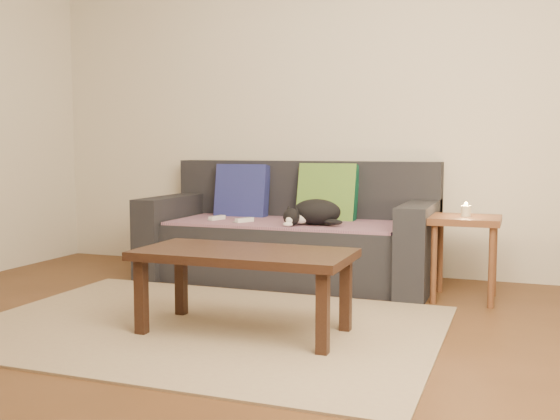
{
  "coord_description": "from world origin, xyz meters",
  "views": [
    {
      "loc": [
        1.59,
        -2.97,
        0.98
      ],
      "look_at": [
        0.05,
        1.2,
        0.55
      ],
      "focal_mm": 42.0,
      "sensor_mm": 36.0,
      "label": 1
    }
  ],
  "objects_px": {
    "sofa": "(291,238)",
    "side_table": "(465,231)",
    "cat": "(314,213)",
    "wii_remote_b": "(245,220)",
    "coffee_table": "(244,261)",
    "wii_remote_a": "(217,218)"
  },
  "relations": [
    {
      "from": "sofa",
      "to": "wii_remote_a",
      "type": "bearing_deg",
      "value": -161.2
    },
    {
      "from": "coffee_table",
      "to": "side_table",
      "type": "bearing_deg",
      "value": 50.02
    },
    {
      "from": "coffee_table",
      "to": "cat",
      "type": "bearing_deg",
      "value": 90.05
    },
    {
      "from": "sofa",
      "to": "cat",
      "type": "xyz_separation_m",
      "value": [
        0.25,
        -0.23,
        0.22
      ]
    },
    {
      "from": "wii_remote_a",
      "to": "side_table",
      "type": "relative_size",
      "value": 0.28
    },
    {
      "from": "cat",
      "to": "wii_remote_a",
      "type": "distance_m",
      "value": 0.78
    },
    {
      "from": "sofa",
      "to": "cat",
      "type": "height_order",
      "value": "sofa"
    },
    {
      "from": "sofa",
      "to": "side_table",
      "type": "distance_m",
      "value": 1.3
    },
    {
      "from": "side_table",
      "to": "coffee_table",
      "type": "bearing_deg",
      "value": -129.98
    },
    {
      "from": "sofa",
      "to": "coffee_table",
      "type": "distance_m",
      "value": 1.48
    },
    {
      "from": "wii_remote_b",
      "to": "coffee_table",
      "type": "bearing_deg",
      "value": -129.87
    },
    {
      "from": "coffee_table",
      "to": "sofa",
      "type": "bearing_deg",
      "value": 99.85
    },
    {
      "from": "sofa",
      "to": "coffee_table",
      "type": "bearing_deg",
      "value": -80.15
    },
    {
      "from": "wii_remote_b",
      "to": "side_table",
      "type": "height_order",
      "value": "side_table"
    },
    {
      "from": "wii_remote_a",
      "to": "cat",
      "type": "bearing_deg",
      "value": -78.77
    },
    {
      "from": "side_table",
      "to": "sofa",
      "type": "bearing_deg",
      "value": 168.81
    },
    {
      "from": "wii_remote_a",
      "to": "side_table",
      "type": "distance_m",
      "value": 1.79
    },
    {
      "from": "sofa",
      "to": "coffee_table",
      "type": "relative_size",
      "value": 1.89
    },
    {
      "from": "sofa",
      "to": "side_table",
      "type": "relative_size",
      "value": 3.9
    },
    {
      "from": "wii_remote_a",
      "to": "side_table",
      "type": "xyz_separation_m",
      "value": [
        1.79,
        -0.07,
        -0.01
      ]
    },
    {
      "from": "coffee_table",
      "to": "wii_remote_b",
      "type": "bearing_deg",
      "value": 113.31
    },
    {
      "from": "cat",
      "to": "coffee_table",
      "type": "xyz_separation_m",
      "value": [
        0.0,
        -1.23,
        -0.14
      ]
    }
  ]
}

